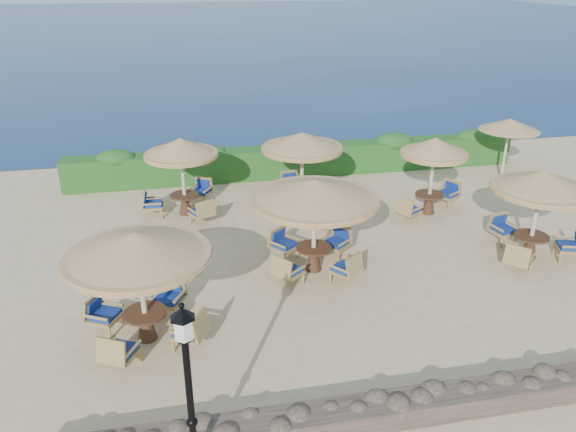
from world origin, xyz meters
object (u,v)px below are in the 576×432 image
Objects in this scene: cafe_set_5 at (433,161)px; cafe_set_4 at (302,154)px; cafe_set_0 at (139,264)px; lamp_post at (190,404)px; cafe_set_3 at (182,163)px; extra_parasol at (510,125)px; cafe_set_2 at (539,197)px; cafe_set_1 at (315,205)px.

cafe_set_4 is at bearing 160.36° from cafe_set_5.
cafe_set_0 is 10.62m from cafe_set_5.
cafe_set_5 is (8.29, 9.37, 0.32)m from lamp_post.
cafe_set_3 is 8.23m from cafe_set_5.
extra_parasol is 0.86× the size of cafe_set_2.
cafe_set_2 is at bearing -28.17° from cafe_set_3.
lamp_post reaches higher than cafe_set_5.
cafe_set_4 is (4.21, 10.83, 0.36)m from lamp_post.
lamp_post is 12.52m from cafe_set_5.
cafe_set_5 is at bearing -148.61° from extra_parasol.
cafe_set_1 is 1.23× the size of cafe_set_2.
cafe_set_1 is (-9.07, -5.64, -0.21)m from extra_parasol.
lamp_post is 7.28m from cafe_set_1.
lamp_post is at bearing -149.24° from cafe_set_2.
cafe_set_0 is 8.49m from cafe_set_4.
cafe_set_3 is 0.98× the size of cafe_set_4.
cafe_set_1 is at bearing -148.09° from extra_parasol.
cafe_set_0 is 4.99m from cafe_set_1.
lamp_post is 10.95m from cafe_set_3.
lamp_post is 11.39m from cafe_set_2.
cafe_set_1 is at bearing -98.63° from cafe_set_4.
cafe_set_2 reaches higher than extra_parasol.
cafe_set_1 is at bearing 175.13° from cafe_set_2.
cafe_set_1 is 5.67m from cafe_set_3.
lamp_post is 1.17× the size of cafe_set_4.
cafe_set_5 is at bearing 112.80° from cafe_set_2.
cafe_set_3 is (-9.57, 5.13, -0.08)m from cafe_set_2.
cafe_set_0 and cafe_set_1 have the same top height.
extra_parasol is 0.76× the size of cafe_set_0.
lamp_post is at bearing -136.40° from extra_parasol.
extra_parasol is 0.87× the size of cafe_set_3.
cafe_set_2 is (10.67, 1.79, -0.02)m from cafe_set_0.
cafe_set_4 is (-5.57, 5.00, 0.02)m from cafe_set_2.
cafe_set_4 reaches higher than extra_parasol.
cafe_set_1 is 5.63m from cafe_set_5.
cafe_set_0 is 1.12× the size of cafe_set_4.
lamp_post reaches higher than cafe_set_1.
cafe_set_4 is (4.00, -0.12, 0.10)m from cafe_set_3.
extra_parasol is 6.79m from cafe_set_2.
cafe_set_5 is at bearing -11.05° from cafe_set_3.
cafe_set_5 is at bearing 32.37° from cafe_set_1.
extra_parasol is at bearing 31.39° from cafe_set_5.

